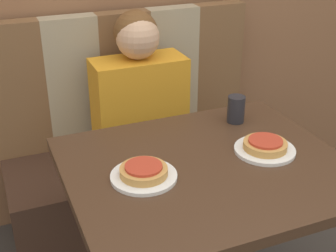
% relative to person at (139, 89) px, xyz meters
% --- Properties ---
extents(booth_seat, '(1.20, 0.50, 0.43)m').
position_rel_person_xyz_m(booth_seat, '(0.00, -0.00, -0.52)').
color(booth_seat, '#382319').
rests_on(booth_seat, ground_plane).
extents(booth_backrest, '(1.20, 0.09, 0.59)m').
position_rel_person_xyz_m(booth_backrest, '(-0.00, 0.20, -0.01)').
color(booth_backrest, brown).
rests_on(booth_backrest, booth_seat).
extents(dining_table, '(0.87, 0.74, 0.71)m').
position_rel_person_xyz_m(dining_table, '(0.00, -0.64, -0.12)').
color(dining_table, '#422B1C').
rests_on(dining_table, ground_plane).
extents(person, '(0.39, 0.21, 0.64)m').
position_rel_person_xyz_m(person, '(0.00, 0.00, 0.00)').
color(person, orange).
rests_on(person, booth_seat).
extents(plate_left, '(0.20, 0.20, 0.01)m').
position_rel_person_xyz_m(plate_left, '(-0.21, -0.64, -0.01)').
color(plate_left, white).
rests_on(plate_left, dining_table).
extents(plate_right, '(0.20, 0.20, 0.01)m').
position_rel_person_xyz_m(plate_right, '(0.21, -0.64, -0.01)').
color(plate_right, white).
rests_on(plate_right, dining_table).
extents(pizza_left, '(0.14, 0.14, 0.03)m').
position_rel_person_xyz_m(pizza_left, '(-0.21, -0.64, 0.01)').
color(pizza_left, '#C68E47').
rests_on(pizza_left, plate_left).
extents(pizza_right, '(0.14, 0.14, 0.03)m').
position_rel_person_xyz_m(pizza_right, '(0.21, -0.64, 0.01)').
color(pizza_right, '#C68E47').
rests_on(pizza_right, plate_right).
extents(drinking_cup, '(0.06, 0.06, 0.10)m').
position_rel_person_xyz_m(drinking_cup, '(0.24, -0.41, 0.03)').
color(drinking_cup, '#232328').
rests_on(drinking_cup, dining_table).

